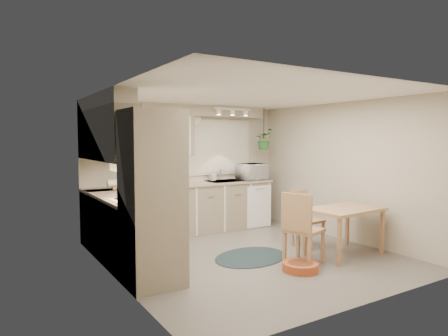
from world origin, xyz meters
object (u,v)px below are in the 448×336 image
Objects in this scene: dining_table at (344,231)px; chair_back at (308,219)px; chair_left at (304,228)px; braided_rug at (251,257)px; pet_bed at (300,267)px; microwave at (252,170)px.

dining_table is 1.25× the size of chair_back.
chair_left is 1.12× the size of chair_back.
dining_table reaches higher than braided_rug.
chair_left is 0.57m from pet_bed.
braided_rug is at bearing 154.39° from dining_table.
microwave is at bearing 53.92° from braided_rug.
chair_left reaches higher than dining_table.
microwave reaches higher than braided_rug.
chair_left is 0.83× the size of braided_rug.
braided_rug is (-1.29, 0.62, -0.35)m from dining_table.
chair_left is at bearing 36.51° from chair_back.
chair_left reaches higher than pet_bed.
chair_left reaches higher than braided_rug.
chair_back is 0.74× the size of braided_rug.
braided_rug is 2.46m from microwave.
braided_rug is 0.88m from pet_bed.
chair_back reaches higher than pet_bed.
dining_table is 2.37× the size of pet_bed.
chair_left is 0.95m from chair_back.
dining_table is 1.12× the size of chair_left.
chair_back reaches higher than braided_rug.
pet_bed is (-0.95, -0.87, -0.40)m from chair_back.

